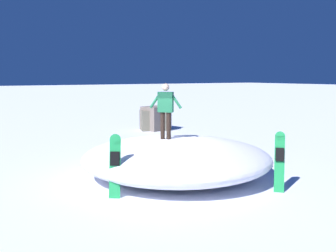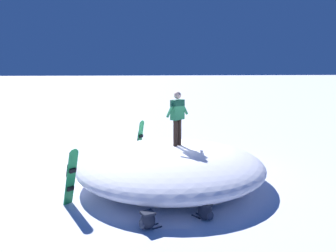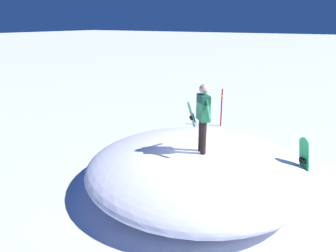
{
  "view_description": "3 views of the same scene",
  "coord_description": "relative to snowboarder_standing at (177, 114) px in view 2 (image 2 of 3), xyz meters",
  "views": [
    {
      "loc": [
        6.06,
        10.24,
        3.21
      ],
      "look_at": [
        -0.52,
        -0.23,
        1.57
      ],
      "focal_mm": 40.77,
      "sensor_mm": 36.0,
      "label": 1
    },
    {
      "loc": [
        -10.91,
        1.3,
        3.78
      ],
      "look_at": [
        -0.22,
        0.25,
        1.83
      ],
      "focal_mm": 35.57,
      "sensor_mm": 36.0,
      "label": 2
    },
    {
      "loc": [
        2.93,
        -7.04,
        4.41
      ],
      "look_at": [
        -1.13,
        -0.39,
        1.85
      ],
      "focal_mm": 34.27,
      "sensor_mm": 36.0,
      "label": 3
    }
  ],
  "objects": [
    {
      "name": "snowboard_secondary_upright",
      "position": [
        -1.83,
        3.1,
        -1.37
      ],
      "size": [
        0.53,
        0.53,
        1.65
      ],
      "color": "#1E8C47",
      "rests_on": "ground"
    },
    {
      "name": "backpack_near",
      "position": [
        -3.33,
        1.12,
        -2.0
      ],
      "size": [
        0.45,
        0.58,
        0.43
      ],
      "color": "#1E2333",
      "rests_on": "ground"
    },
    {
      "name": "snowboard_primary_upright",
      "position": [
        2.32,
        1.2,
        -1.35
      ],
      "size": [
        0.42,
        0.42,
        1.68
      ],
      "color": "#1E8C47",
      "rests_on": "ground"
    },
    {
      "name": "backpack_far",
      "position": [
        -2.98,
        -0.32,
        -2.0
      ],
      "size": [
        0.61,
        0.53,
        0.44
      ],
      "color": "#1E2333",
      "rests_on": "ground"
    },
    {
      "name": "ground",
      "position": [
        0.32,
        0.04,
        -2.22
      ],
      "size": [
        240.0,
        240.0,
        0.0
      ],
      "primitive_type": "plane",
      "color": "white"
    },
    {
      "name": "snowboarder_standing",
      "position": [
        0.0,
        0.0,
        0.0
      ],
      "size": [
        0.79,
        0.84,
        1.78
      ],
      "color": "black",
      "rests_on": "snow_mound"
    },
    {
      "name": "snow_mound",
      "position": [
        -0.26,
        0.24,
        -1.63
      ],
      "size": [
        8.44,
        8.43,
        1.18
      ],
      "primitive_type": "ellipsoid",
      "rotation": [
        0.0,
        0.0,
        2.49
      ],
      "color": "white",
      "rests_on": "ground"
    }
  ]
}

